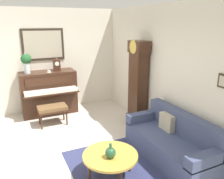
# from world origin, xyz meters

# --- Properties ---
(ground_plane) EXTENTS (6.40, 6.00, 0.10)m
(ground_plane) POSITION_xyz_m (0.00, 0.00, -0.05)
(ground_plane) COLOR beige
(wall_left) EXTENTS (0.13, 4.90, 2.80)m
(wall_left) POSITION_xyz_m (-2.60, 0.01, 1.41)
(wall_left) COLOR silver
(wall_left) RESTS_ON ground_plane
(wall_back) EXTENTS (5.30, 0.13, 2.80)m
(wall_back) POSITION_xyz_m (0.01, 2.40, 1.40)
(wall_back) COLOR silver
(wall_back) RESTS_ON ground_plane
(area_rug) EXTENTS (2.10, 1.50, 0.01)m
(area_rug) POSITION_xyz_m (0.98, 0.84, 0.00)
(area_rug) COLOR navy
(area_rug) RESTS_ON ground_plane
(piano) EXTENTS (0.87, 1.44, 1.17)m
(piano) POSITION_xyz_m (-2.23, 0.30, 0.59)
(piano) COLOR #3D2316
(piano) RESTS_ON ground_plane
(piano_bench) EXTENTS (0.42, 0.70, 0.48)m
(piano_bench) POSITION_xyz_m (-1.43, 0.22, 0.41)
(piano_bench) COLOR #3D2316
(piano_bench) RESTS_ON ground_plane
(grandfather_clock) EXTENTS (0.52, 0.34, 2.03)m
(grandfather_clock) POSITION_xyz_m (-0.68, 2.15, 0.96)
(grandfather_clock) COLOR #3D2316
(grandfather_clock) RESTS_ON ground_plane
(couch) EXTENTS (1.90, 0.80, 0.84)m
(couch) POSITION_xyz_m (0.97, 1.92, 0.31)
(couch) COLOR #424C70
(couch) RESTS_ON ground_plane
(coffee_table) EXTENTS (0.88, 0.88, 0.42)m
(coffee_table) POSITION_xyz_m (0.99, 0.65, 0.39)
(coffee_table) COLOR gold
(coffee_table) RESTS_ON ground_plane
(mantel_clock) EXTENTS (0.13, 0.18, 0.38)m
(mantel_clock) POSITION_xyz_m (-2.23, 0.56, 1.34)
(mantel_clock) COLOR #3D2316
(mantel_clock) RESTS_ON piano
(flower_vase) EXTENTS (0.26, 0.26, 0.58)m
(flower_vase) POSITION_xyz_m (-2.23, -0.20, 1.48)
(flower_vase) COLOR silver
(flower_vase) RESTS_ON piano
(teacup) EXTENTS (0.12, 0.12, 0.06)m
(teacup) POSITION_xyz_m (-2.11, 0.32, 1.19)
(teacup) COLOR white
(teacup) RESTS_ON piano
(green_jug) EXTENTS (0.17, 0.17, 0.24)m
(green_jug) POSITION_xyz_m (1.07, 0.62, 0.50)
(green_jug) COLOR #234C33
(green_jug) RESTS_ON coffee_table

